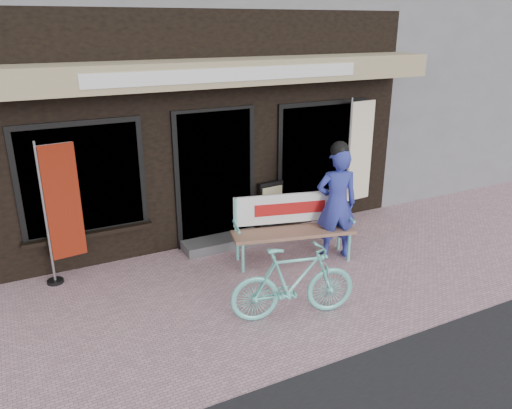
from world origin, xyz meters
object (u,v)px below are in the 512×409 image
bench (292,222)px  nobori_cream (358,158)px  person (337,202)px  menu_stand (271,207)px  bicycle (293,282)px  nobori_red (61,210)px

bench → nobori_cream: size_ratio=0.85×
nobori_cream → bench: bearing=-159.1°
person → menu_stand: size_ratio=2.00×
bicycle → menu_stand: bearing=-9.2°
bench → menu_stand: (0.20, 1.02, -0.12)m
person → nobori_red: size_ratio=0.90×
nobori_cream → menu_stand: (-1.67, 0.15, -0.69)m
bench → person: (0.63, -0.24, 0.31)m
bench → nobori_red: nobori_red is taller
bicycle → menu_stand: (1.02, 2.44, -0.00)m
nobori_cream → menu_stand: bearing=170.7°
bench → menu_stand: bearing=93.2°
bicycle → nobori_red: bearing=59.3°
bench → bicycle: size_ratio=1.22×
bicycle → nobori_red: nobori_red is taller
bicycle → nobori_red: size_ratio=0.77×
bench → person: person is taller
bench → bicycle: 1.64m
nobori_red → menu_stand: (3.33, 0.20, -0.57)m
bench → nobori_red: bearing=179.4°
nobori_red → nobori_cream: size_ratio=0.90×
nobori_cream → menu_stand: size_ratio=2.46×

